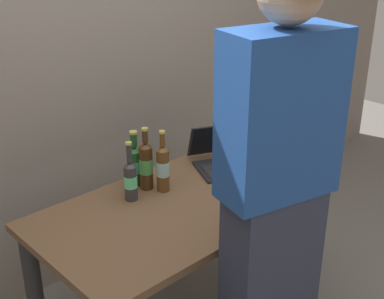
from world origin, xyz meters
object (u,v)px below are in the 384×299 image
beer_bottle_brown (163,167)px  beer_bottle_dark (135,164)px  beer_bottle_amber (130,179)px  beer_bottle_green (146,164)px  laptop (225,158)px  person_figure (275,201)px

beer_bottle_brown → beer_bottle_dark: (-0.06, 0.15, -0.01)m
beer_bottle_amber → beer_bottle_dark: bearing=45.6°
beer_bottle_brown → beer_bottle_green: bearing=121.9°
laptop → beer_bottle_brown: (-0.43, 0.01, 0.08)m
laptop → beer_bottle_brown: size_ratio=1.43×
beer_bottle_amber → person_figure: person_figure is taller
beer_bottle_green → person_figure: size_ratio=0.17×
beer_bottle_brown → laptop: bearing=-0.9°
beer_bottle_amber → laptop: bearing=-3.9°
laptop → beer_bottle_dark: 0.51m
laptop → beer_bottle_dark: bearing=162.2°
beer_bottle_amber → person_figure: 0.77m
beer_bottle_dark → person_figure: (0.00, -0.86, 0.14)m
beer_bottle_green → beer_bottle_brown: 0.09m
person_figure → beer_bottle_dark: bearing=90.3°
laptop → person_figure: (-0.48, -0.70, 0.21)m
beer_bottle_amber → beer_bottle_brown: size_ratio=0.94×
beer_bottle_brown → beer_bottle_amber: bearing=168.8°
beer_bottle_green → laptop: bearing=-9.5°
beer_bottle_amber → beer_bottle_dark: size_ratio=1.04×
laptop → beer_bottle_green: beer_bottle_green is taller
beer_bottle_dark → person_figure: person_figure is taller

